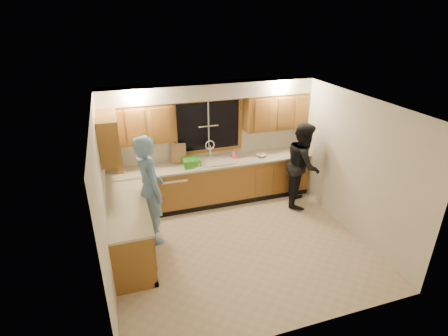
% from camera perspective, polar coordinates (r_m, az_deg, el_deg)
% --- Properties ---
extents(floor, '(4.20, 4.20, 0.00)m').
position_cam_1_polar(floor, '(6.28, 2.48, -12.37)').
color(floor, beige).
rests_on(floor, ground).
extents(ceiling, '(4.20, 4.20, 0.00)m').
position_cam_1_polar(ceiling, '(5.18, 2.99, 10.34)').
color(ceiling, silver).
extents(wall_back, '(4.20, 0.00, 4.20)m').
position_cam_1_polar(wall_back, '(7.28, -2.54, 4.27)').
color(wall_back, white).
rests_on(wall_back, ground).
extents(wall_left, '(0.00, 3.80, 3.80)m').
position_cam_1_polar(wall_left, '(5.33, -19.05, -5.13)').
color(wall_left, white).
rests_on(wall_left, ground).
extents(wall_right, '(0.00, 3.80, 3.80)m').
position_cam_1_polar(wall_right, '(6.60, 20.06, 0.53)').
color(wall_right, white).
rests_on(wall_right, ground).
extents(base_cabinets_back, '(4.20, 0.60, 0.88)m').
position_cam_1_polar(base_cabinets_back, '(7.34, -1.79, -2.44)').
color(base_cabinets_back, '#A77030').
rests_on(base_cabinets_back, ground).
extents(base_cabinets_left, '(0.60, 1.90, 0.88)m').
position_cam_1_polar(base_cabinets_left, '(6.04, -15.15, -9.89)').
color(base_cabinets_left, '#A77030').
rests_on(base_cabinets_left, ground).
extents(countertop_back, '(4.20, 0.63, 0.04)m').
position_cam_1_polar(countertop_back, '(7.13, -1.80, 0.80)').
color(countertop_back, beige).
rests_on(countertop_back, base_cabinets_back).
extents(countertop_left, '(0.63, 1.90, 0.04)m').
position_cam_1_polar(countertop_left, '(5.80, -15.50, -6.11)').
color(countertop_left, beige).
rests_on(countertop_left, base_cabinets_left).
extents(upper_cabinets_left, '(1.35, 0.33, 0.75)m').
position_cam_1_polar(upper_cabinets_left, '(6.72, -14.11, 6.99)').
color(upper_cabinets_left, '#A77030').
rests_on(upper_cabinets_left, wall_back).
extents(upper_cabinets_right, '(1.35, 0.33, 0.75)m').
position_cam_1_polar(upper_cabinets_right, '(7.45, 8.49, 9.14)').
color(upper_cabinets_right, '#A77030').
rests_on(upper_cabinets_right, wall_back).
extents(upper_cabinets_return, '(0.33, 0.90, 0.75)m').
position_cam_1_polar(upper_cabinets_return, '(6.13, -18.34, 4.77)').
color(upper_cabinets_return, '#A77030').
rests_on(upper_cabinets_return, wall_left).
extents(soffit, '(4.20, 0.35, 0.30)m').
position_cam_1_polar(soffit, '(6.81, -2.30, 12.50)').
color(soffit, beige).
rests_on(soffit, wall_back).
extents(window_frame, '(1.44, 0.03, 1.14)m').
position_cam_1_polar(window_frame, '(7.16, -2.57, 6.88)').
color(window_frame, black).
rests_on(window_frame, wall_back).
extents(sink, '(0.86, 0.52, 0.57)m').
position_cam_1_polar(sink, '(7.16, -1.84, 0.60)').
color(sink, silver).
rests_on(sink, countertop_back).
extents(dishwasher, '(0.60, 0.56, 0.82)m').
position_cam_1_polar(dishwasher, '(7.18, -8.29, -3.62)').
color(dishwasher, silver).
rests_on(dishwasher, floor).
extents(stove, '(0.58, 0.75, 0.90)m').
position_cam_1_polar(stove, '(5.56, -14.73, -13.01)').
color(stove, silver).
rests_on(stove, floor).
extents(man, '(0.61, 0.80, 1.96)m').
position_cam_1_polar(man, '(6.05, -11.99, -3.51)').
color(man, '#6998C7').
rests_on(man, floor).
extents(woman, '(1.00, 1.07, 1.75)m').
position_cam_1_polar(woman, '(7.30, 12.78, 0.57)').
color(woman, black).
rests_on(woman, floor).
extents(knife_block, '(0.12, 0.10, 0.22)m').
position_cam_1_polar(knife_block, '(6.89, -16.60, 0.03)').
color(knife_block, '#9D652B').
rests_on(knife_block, countertop_back).
extents(cutting_board, '(0.31, 0.14, 0.40)m').
position_cam_1_polar(cutting_board, '(7.08, -7.43, 2.39)').
color(cutting_board, tan).
rests_on(cutting_board, countertop_back).
extents(dish_crate, '(0.33, 0.31, 0.15)m').
position_cam_1_polar(dish_crate, '(6.95, -5.36, 0.93)').
color(dish_crate, green).
rests_on(dish_crate, countertop_back).
extents(soap_bottle, '(0.10, 0.10, 0.20)m').
position_cam_1_polar(soap_bottle, '(7.29, 1.68, 2.39)').
color(soap_bottle, '#FA5F84').
rests_on(soap_bottle, countertop_back).
extents(bowl, '(0.27, 0.27, 0.05)m').
position_cam_1_polar(bowl, '(7.43, 6.19, 2.06)').
color(bowl, silver).
rests_on(bowl, countertop_back).
extents(can_left, '(0.06, 0.06, 0.11)m').
position_cam_1_polar(can_left, '(6.86, -4.16, 0.45)').
color(can_left, '#C0B393').
rests_on(can_left, countertop_back).
extents(can_right, '(0.07, 0.07, 0.12)m').
position_cam_1_polar(can_right, '(6.88, -4.07, 0.58)').
color(can_right, '#C0B393').
rests_on(can_right, countertop_back).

